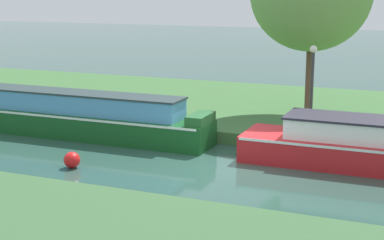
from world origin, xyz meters
name	(u,v)px	position (x,y,z in m)	size (l,w,h in m)	color
ground_plane	(224,164)	(0.00, 0.00, 0.00)	(120.00, 120.00, 0.00)	#2A4C43
riverbank_far	(284,111)	(0.00, 7.00, 0.20)	(72.00, 10.00, 0.40)	#396534
red_barge	(354,146)	(3.39, 1.20, 0.58)	(6.21, 1.96, 1.38)	red
forest_narrowboat	(64,116)	(-6.15, 1.20, 0.66)	(10.85, 1.51, 1.50)	#154F1F
lamp_post	(312,75)	(1.64, 3.84, 2.10)	(0.24, 0.24, 2.68)	#333338
mooring_post_near	(40,104)	(-8.21, 2.65, 0.65)	(0.15, 0.15, 0.50)	#463A28
channel_buoy	(72,160)	(-3.76, -1.97, 0.23)	(0.45, 0.45, 0.45)	red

